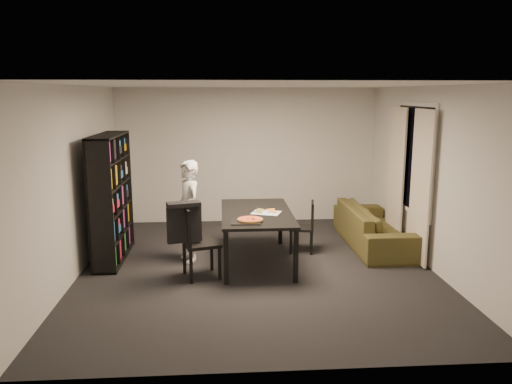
{
  "coord_description": "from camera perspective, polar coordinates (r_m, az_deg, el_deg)",
  "views": [
    {
      "loc": [
        -0.5,
        -6.87,
        2.5
      ],
      "look_at": [
        0.01,
        0.38,
        1.05
      ],
      "focal_mm": 35.0,
      "sensor_mm": 36.0,
      "label": 1
    }
  ],
  "objects": [
    {
      "name": "chair_right",
      "position": [
        7.97,
        5.78,
        -3.58
      ],
      "size": [
        0.44,
        0.44,
        0.82
      ],
      "rotation": [
        0.0,
        0.0,
        -1.74
      ],
      "color": "black",
      "rests_on": "room"
    },
    {
      "name": "pepperoni_pizza",
      "position": [
        6.83,
        -0.67,
        -3.16
      ],
      "size": [
        0.35,
        0.35,
        0.03
      ],
      "rotation": [
        0.0,
        0.0,
        -0.13
      ],
      "color": "olive",
      "rests_on": "dining_table"
    },
    {
      "name": "chair_left",
      "position": [
        6.85,
        -7.05,
        -5.21
      ],
      "size": [
        0.58,
        0.58,
        0.99
      ],
      "rotation": [
        0.0,
        0.0,
        1.86
      ],
      "color": "black",
      "rests_on": "room"
    },
    {
      "name": "curtain_right",
      "position": [
        8.61,
        15.71,
        1.83
      ],
      "size": [
        0.03,
        0.7,
        2.25
      ],
      "primitive_type": "cube",
      "color": "beige",
      "rests_on": "room"
    },
    {
      "name": "draped_jacket",
      "position": [
        6.75,
        -8.22,
        -3.24
      ],
      "size": [
        0.48,
        0.31,
        0.55
      ],
      "rotation": [
        0.0,
        0.0,
        1.86
      ],
      "color": "black",
      "rests_on": "chair_left"
    },
    {
      "name": "sofa",
      "position": [
        8.52,
        13.35,
        -3.84
      ],
      "size": [
        0.87,
        2.22,
        0.65
      ],
      "primitive_type": "imported",
      "rotation": [
        0.0,
        0.0,
        1.57
      ],
      "color": "#3D3518",
      "rests_on": "room"
    },
    {
      "name": "baking_tray",
      "position": [
        6.79,
        -1.19,
        -3.43
      ],
      "size": [
        0.41,
        0.34,
        0.01
      ],
      "primitive_type": "cube",
      "rotation": [
        0.0,
        0.0,
        -0.05
      ],
      "color": "black",
      "rests_on": "dining_table"
    },
    {
      "name": "bookshelf",
      "position": [
        7.81,
        -16.2,
        -0.62
      ],
      "size": [
        0.35,
        1.5,
        1.9
      ],
      "primitive_type": "cube",
      "color": "black",
      "rests_on": "room"
    },
    {
      "name": "window_frame",
      "position": [
        8.11,
        17.6,
        3.66
      ],
      "size": [
        0.03,
        1.52,
        1.72
      ],
      "primitive_type": "cube",
      "color": "white",
      "rests_on": "room"
    },
    {
      "name": "room",
      "position": [
        6.99,
        0.11,
        1.4
      ],
      "size": [
        5.01,
        5.51,
        2.61
      ],
      "color": "black",
      "rests_on": "ground"
    },
    {
      "name": "curtain_left",
      "position": [
        7.65,
        18.3,
        0.54
      ],
      "size": [
        0.03,
        0.7,
        2.25
      ],
      "primitive_type": "cube",
      "color": "beige",
      "rests_on": "room"
    },
    {
      "name": "dining_table",
      "position": [
        7.39,
        0.05,
        -2.8
      ],
      "size": [
        1.03,
        1.85,
        0.77
      ],
      "color": "black",
      "rests_on": "room"
    },
    {
      "name": "pizza_slices",
      "position": [
        7.38,
        1.14,
        -2.15
      ],
      "size": [
        0.46,
        0.43,
        0.01
      ],
      "primitive_type": null,
      "rotation": [
        0.0,
        0.0,
        -0.4
      ],
      "color": "#D78243",
      "rests_on": "dining_table"
    },
    {
      "name": "kitchen_towel",
      "position": [
        7.3,
        1.18,
        -2.39
      ],
      "size": [
        0.48,
        0.42,
        0.01
      ],
      "primitive_type": "cube",
      "rotation": [
        0.0,
        0.0,
        -0.36
      ],
      "color": "white",
      "rests_on": "dining_table"
    },
    {
      "name": "window_pane",
      "position": [
        8.11,
        17.63,
        3.66
      ],
      "size": [
        0.02,
        1.4,
        1.6
      ],
      "primitive_type": "cube",
      "color": "black",
      "rests_on": "room"
    },
    {
      "name": "person",
      "position": [
        7.51,
        -7.71,
        -2.19
      ],
      "size": [
        0.56,
        0.66,
        1.53
      ],
      "primitive_type": "imported",
      "rotation": [
        0.0,
        0.0,
        -1.16
      ],
      "color": "silver",
      "rests_on": "room"
    }
  ]
}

